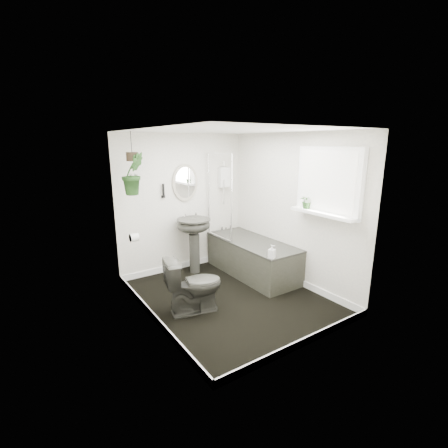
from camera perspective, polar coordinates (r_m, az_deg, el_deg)
floor at (r=4.76m, az=1.03°, el=-12.84°), size 2.30×2.80×0.02m
ceiling at (r=4.25m, az=1.17°, el=16.29°), size 2.30×2.80×0.02m
wall_back at (r=5.55m, az=-7.25°, el=3.65°), size 2.30×0.02×2.30m
wall_front at (r=3.34m, az=15.05°, el=-3.79°), size 2.30×0.02×2.30m
wall_left at (r=3.84m, az=-13.28°, el=-1.36°), size 0.02×2.80×2.30m
wall_right at (r=5.10m, az=11.88°, el=2.52°), size 0.02×2.80×2.30m
skirting at (r=4.74m, az=1.03°, el=-12.19°), size 2.30×2.80×0.10m
bathtub at (r=5.45m, az=4.98°, el=-5.86°), size 0.72×1.72×0.58m
bath_screen at (r=5.40m, az=-0.80°, el=4.87°), size 0.04×0.72×1.40m
shower_box at (r=5.83m, az=0.05°, el=8.24°), size 0.20×0.10×0.35m
oval_mirror at (r=5.48m, az=-6.82°, el=7.23°), size 0.46×0.03×0.62m
wall_sconce at (r=5.32m, az=-10.59°, el=5.79°), size 0.04×0.04×0.22m
toilet_roll_holder at (r=4.56m, az=-15.53°, el=-2.30°), size 0.11×0.11×0.11m
window_recess at (r=4.51m, az=17.94°, el=7.09°), size 0.08×1.00×0.90m
window_sill at (r=4.52m, az=16.98°, el=1.77°), size 0.18×1.00×0.04m
window_blinds at (r=4.48m, az=17.57°, el=7.07°), size 0.01×0.86×0.76m
toilet at (r=4.27m, az=-5.30°, el=-10.57°), size 0.80×0.56×0.74m
pedestal_sink at (r=5.47m, az=-5.24°, el=-3.80°), size 0.61×0.54×0.94m
sill_plant at (r=4.70m, az=14.34°, el=3.99°), size 0.24×0.23×0.22m
hanging_plant at (r=4.68m, az=-15.67°, el=8.51°), size 0.35×0.29×0.58m
soap_bottle at (r=4.58m, az=8.42°, el=-4.82°), size 0.11×0.11×0.19m
hanging_pot at (r=4.67m, az=-15.86°, el=11.33°), size 0.16×0.16×0.12m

